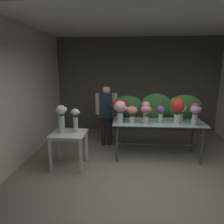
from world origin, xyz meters
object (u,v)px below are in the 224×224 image
(florist, at_px, (106,109))
(vase_blush_lilies, at_px, (120,110))
(vase_fuchsia_ranunculus, at_px, (195,110))
(vase_violet_freesia, at_px, (161,112))
(display_table_glass, at_px, (157,127))
(vase_peach_anemones, at_px, (146,108))
(vase_coral_hydrangea, at_px, (132,112))
(vase_white_roses_tall, at_px, (61,117))
(vase_cream_lisianthus_tall, at_px, (75,118))
(vase_lilac_dahlias, at_px, (195,113))
(vase_scarlet_carnations, at_px, (178,108))
(vase_ivory_snapdragons, at_px, (182,110))
(vase_rosy_tulips, at_px, (146,112))
(vase_crimson_peonies, at_px, (120,107))
(side_table_white, at_px, (69,138))

(florist, distance_m, vase_blush_lilies, 0.98)
(vase_fuchsia_ranunculus, bearing_deg, vase_violet_freesia, -160.01)
(display_table_glass, bearing_deg, florist, 153.92)
(florist, distance_m, vase_peach_anemones, 1.10)
(vase_coral_hydrangea, bearing_deg, vase_white_roses_tall, -162.11)
(vase_coral_hydrangea, bearing_deg, vase_cream_lisianthus_tall, -160.88)
(display_table_glass, height_order, vase_lilac_dahlias, vase_lilac_dahlias)
(vase_coral_hydrangea, xyz_separation_m, vase_scarlet_carnations, (0.98, 0.00, 0.10))
(vase_scarlet_carnations, height_order, vase_ivory_snapdragons, vase_scarlet_carnations)
(vase_ivory_snapdragons, height_order, vase_white_roses_tall, vase_white_roses_tall)
(vase_fuchsia_ranunculus, distance_m, vase_rosy_tulips, 1.22)
(vase_blush_lilies, bearing_deg, display_table_glass, 17.54)
(vase_crimson_peonies, relative_size, vase_cream_lisianthus_tall, 0.98)
(vase_crimson_peonies, bearing_deg, vase_fuchsia_ranunculus, 4.36)
(vase_white_roses_tall, bearing_deg, florist, 58.49)
(display_table_glass, distance_m, vase_crimson_peonies, 0.98)
(florist, distance_m, vase_lilac_dahlias, 2.17)
(vase_coral_hydrangea, bearing_deg, display_table_glass, 18.61)
(vase_blush_lilies, distance_m, vase_cream_lisianthus_tall, 0.97)
(vase_crimson_peonies, xyz_separation_m, vase_ivory_snapdragons, (1.40, 0.09, -0.08))
(side_table_white, bearing_deg, vase_peach_anemones, 26.34)
(florist, bearing_deg, vase_cream_lisianthus_tall, -112.70)
(side_table_white, distance_m, vase_peach_anemones, 1.88)
(side_table_white, xyz_separation_m, florist, (0.65, 1.27, 0.34))
(vase_ivory_snapdragons, bearing_deg, florist, 164.14)
(florist, bearing_deg, vase_coral_hydrangea, -51.32)
(vase_peach_anemones, xyz_separation_m, vase_lilac_dahlias, (0.99, -0.43, 0.00))
(side_table_white, xyz_separation_m, vase_scarlet_carnations, (2.28, 0.46, 0.56))
(florist, bearing_deg, vase_scarlet_carnations, -26.45)
(display_table_glass, distance_m, vase_scarlet_carnations, 0.64)
(vase_ivory_snapdragons, bearing_deg, vase_white_roses_tall, -163.42)
(vase_crimson_peonies, relative_size, vase_white_roses_tall, 0.84)
(vase_lilac_dahlias, bearing_deg, vase_white_roses_tall, -172.22)
(florist, xyz_separation_m, vase_blush_lilies, (0.39, -0.88, 0.19))
(display_table_glass, relative_size, vase_white_roses_tall, 3.53)
(vase_cream_lisianthus_tall, bearing_deg, vase_lilac_dahlias, 7.25)
(vase_violet_freesia, bearing_deg, vase_coral_hydrangea, -175.55)
(side_table_white, relative_size, vase_fuchsia_ranunculus, 1.87)
(vase_coral_hydrangea, bearing_deg, florist, 128.68)
(vase_ivory_snapdragons, relative_size, vase_blush_lilies, 0.78)
(vase_peach_anemones, distance_m, vase_lilac_dahlias, 1.08)
(vase_fuchsia_ranunculus, xyz_separation_m, vase_scarlet_carnations, (-0.47, -0.35, 0.09))
(vase_crimson_peonies, height_order, vase_white_roses_tall, vase_crimson_peonies)
(display_table_glass, relative_size, vase_rosy_tulips, 5.01)
(vase_coral_hydrangea, xyz_separation_m, vase_violet_freesia, (0.63, 0.05, -0.01))
(vase_lilac_dahlias, xyz_separation_m, vase_white_roses_tall, (-2.75, -0.38, -0.04))
(vase_fuchsia_ranunculus, height_order, vase_rosy_tulips, vase_fuchsia_ranunculus)
(vase_violet_freesia, bearing_deg, vase_lilac_dahlias, -11.08)
(vase_crimson_peonies, distance_m, vase_violet_freesia, 0.91)
(display_table_glass, relative_size, vase_blush_lilies, 4.05)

